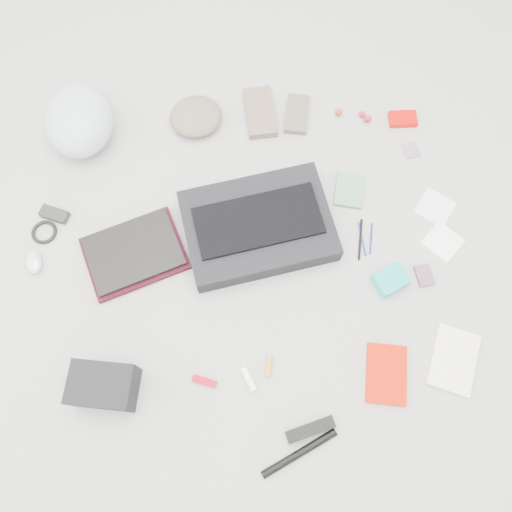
{
  "coord_description": "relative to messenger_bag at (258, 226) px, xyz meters",
  "views": [
    {
      "loc": [
        -0.06,
        -0.59,
        1.67
      ],
      "look_at": [
        0.0,
        0.0,
        0.05
      ],
      "focal_mm": 35.0,
      "sensor_mm": 36.0,
      "label": 1
    }
  ],
  "objects": [
    {
      "name": "ground_plane",
      "position": [
        -0.02,
        -0.11,
        -0.04
      ],
      "size": [
        4.0,
        4.0,
        0.0
      ],
      "primitive_type": "plane",
      "color": "gray"
    },
    {
      "name": "messenger_bag",
      "position": [
        0.0,
        0.0,
        0.0
      ],
      "size": [
        0.56,
        0.43,
        0.09
      ],
      "primitive_type": "cube",
      "rotation": [
        0.0,
        0.0,
        0.15
      ],
      "color": "black",
      "rests_on": "ground_plane"
    },
    {
      "name": "bag_flap",
      "position": [
        -0.0,
        0.0,
        0.05
      ],
      "size": [
        0.46,
        0.26,
        0.01
      ],
      "primitive_type": "cube",
      "rotation": [
        0.0,
        0.0,
        0.15
      ],
      "color": "black",
      "rests_on": "messenger_bag"
    },
    {
      "name": "laptop_sleeve",
      "position": [
        -0.44,
        -0.05,
        -0.03
      ],
      "size": [
        0.4,
        0.34,
        0.02
      ],
      "primitive_type": "cube",
      "rotation": [
        0.0,
        0.0,
        0.3
      ],
      "color": "#390B16",
      "rests_on": "ground_plane"
    },
    {
      "name": "laptop",
      "position": [
        -0.44,
        -0.05,
        -0.01
      ],
      "size": [
        0.37,
        0.31,
        0.02
      ],
      "primitive_type": "cube",
      "rotation": [
        0.0,
        0.0,
        0.3
      ],
      "color": "black",
      "rests_on": "laptop_sleeve"
    },
    {
      "name": "bike_helmet",
      "position": [
        -0.63,
        0.47,
        0.05
      ],
      "size": [
        0.25,
        0.31,
        0.19
      ],
      "primitive_type": "ellipsoid",
      "rotation": [
        0.0,
        0.0,
        -0.02
      ],
      "color": "silver",
      "rests_on": "ground_plane"
    },
    {
      "name": "beanie",
      "position": [
        -0.2,
        0.49,
        -0.01
      ],
      "size": [
        0.24,
        0.23,
        0.07
      ],
      "primitive_type": "ellipsoid",
      "rotation": [
        0.0,
        0.0,
        0.22
      ],
      "color": "#726150",
      "rests_on": "ground_plane"
    },
    {
      "name": "mitten_left",
      "position": [
        0.06,
        0.5,
        -0.03
      ],
      "size": [
        0.12,
        0.23,
        0.03
      ],
      "primitive_type": "cube",
      "rotation": [
        0.0,
        0.0,
        0.03
      ],
      "color": "#775E51",
      "rests_on": "ground_plane"
    },
    {
      "name": "mitten_right",
      "position": [
        0.2,
        0.48,
        -0.03
      ],
      "size": [
        0.12,
        0.19,
        0.03
      ],
      "primitive_type": "cube",
      "rotation": [
        0.0,
        0.0,
        -0.21
      ],
      "color": "#685E52",
      "rests_on": "ground_plane"
    },
    {
      "name": "power_brick",
      "position": [
        -0.73,
        0.13,
        -0.03
      ],
      "size": [
        0.11,
        0.08,
        0.03
      ],
      "primitive_type": "cube",
      "rotation": [
        0.0,
        0.0,
        -0.43
      ],
      "color": "black",
      "rests_on": "ground_plane"
    },
    {
      "name": "cable_coil",
      "position": [
        -0.77,
        0.06,
        -0.04
      ],
      "size": [
        0.11,
        0.11,
        0.01
      ],
      "primitive_type": "torus",
      "rotation": [
        0.0,
        0.0,
        0.16
      ],
      "color": "black",
      "rests_on": "ground_plane"
    },
    {
      "name": "mouse",
      "position": [
        -0.8,
        -0.05,
        -0.03
      ],
      "size": [
        0.07,
        0.1,
        0.03
      ],
      "primitive_type": "ellipsoid",
      "rotation": [
        0.0,
        0.0,
        0.2
      ],
      "color": "silver",
      "rests_on": "ground_plane"
    },
    {
      "name": "camera_bag",
      "position": [
        -0.53,
        -0.51,
        0.02
      ],
      "size": [
        0.22,
        0.17,
        0.13
      ],
      "primitive_type": "cube",
      "rotation": [
        0.0,
        0.0,
        -0.19
      ],
      "color": "black",
      "rests_on": "ground_plane"
    },
    {
      "name": "multitool",
      "position": [
        -0.22,
        -0.52,
        -0.04
      ],
      "size": [
        0.08,
        0.05,
        0.01
      ],
      "primitive_type": "cube",
      "rotation": [
        0.0,
        0.0,
        -0.38
      ],
      "color": "#99020F",
      "rests_on": "ground_plane"
    },
    {
      "name": "toiletry_tube_white",
      "position": [
        -0.08,
        -0.52,
        -0.03
      ],
      "size": [
        0.05,
        0.08,
        0.02
      ],
      "primitive_type": "cylinder",
      "rotation": [
        1.57,
        0.0,
        0.39
      ],
      "color": "white",
      "rests_on": "ground_plane"
    },
    {
      "name": "toiletry_tube_orange",
      "position": [
        -0.01,
        -0.49,
        -0.03
      ],
      "size": [
        0.03,
        0.07,
        0.02
      ],
      "primitive_type": "cylinder",
      "rotation": [
        1.57,
        0.0,
        -0.23
      ],
      "color": "orange",
      "rests_on": "ground_plane"
    },
    {
      "name": "u_lock",
      "position": [
        0.1,
        -0.69,
        -0.03
      ],
      "size": [
        0.16,
        0.07,
        0.03
      ],
      "primitive_type": "cube",
      "rotation": [
        0.0,
        0.0,
        0.24
      ],
      "color": "black",
      "rests_on": "ground_plane"
    },
    {
      "name": "bike_pump",
      "position": [
        0.06,
        -0.76,
        -0.03
      ],
      "size": [
        0.25,
        0.13,
        0.02
      ],
      "primitive_type": "cylinder",
      "rotation": [
        0.0,
        1.57,
        0.41
      ],
      "color": "black",
      "rests_on": "ground_plane"
    },
    {
      "name": "book_red",
      "position": [
        0.37,
        -0.55,
        -0.03
      ],
      "size": [
        0.16,
        0.21,
        0.02
      ],
      "primitive_type": "cube",
      "rotation": [
        0.0,
        0.0,
        -0.2
      ],
      "color": "red",
      "rests_on": "ground_plane"
    },
    {
      "name": "book_white",
      "position": [
        0.6,
        -0.52,
        -0.03
      ],
      "size": [
        0.21,
        0.25,
        0.02
      ],
      "primitive_type": "cube",
      "rotation": [
        0.0,
        0.0,
        -0.43
      ],
      "color": "silver",
      "rests_on": "ground_plane"
    },
    {
      "name": "notepad",
      "position": [
        0.35,
        0.13,
        -0.03
      ],
      "size": [
        0.13,
        0.16,
        0.02
      ],
      "primitive_type": "cube",
      "rotation": [
        0.0,
        0.0,
        -0.25
      ],
      "color": "#508861",
      "rests_on": "ground_plane"
    },
    {
      "name": "pen_blue",
      "position": [
        0.37,
        -0.07,
        -0.04
      ],
      "size": [
        0.01,
        0.13,
        0.01
      ],
      "primitive_type": "cylinder",
      "rotation": [
        1.57,
        0.0,
        0.04
      ],
      "color": "#183097",
      "rests_on": "ground_plane"
    },
    {
      "name": "pen_black",
      "position": [
        0.36,
        -0.07,
        -0.04
      ],
      "size": [
        0.04,
        0.16,
        0.01
      ],
      "primitive_type": "cylinder",
      "rotation": [
        1.57,
        0.0,
        -0.23
      ],
      "color": "black",
      "rests_on": "ground_plane"
    },
    {
      "name": "pen_navy",
      "position": [
        0.4,
        -0.07,
        -0.04
      ],
      "size": [
        0.03,
        0.12,
        0.01
      ],
      "primitive_type": "cylinder",
      "rotation": [
        1.57,
        0.0,
        -0.23
      ],
      "color": "navy",
      "rests_on": "ground_plane"
    },
    {
      "name": "accordion_wallet",
      "position": [
        0.44,
        -0.24,
        -0.02
      ],
      "size": [
        0.13,
        0.12,
        0.05
      ],
      "primitive_type": "cube",
      "rotation": [
        0.0,
        0.0,
        0.41
      ],
      "color": "#10BAB4",
      "rests_on": "ground_plane"
    },
    {
      "name": "card_deck",
      "position": [
        0.56,
        -0.23,
        -0.04
      ],
      "size": [
        0.06,
        0.08,
        0.01
      ],
      "primitive_type": "cube",
      "rotation": [
        0.0,
        0.0,
        0.1
      ],
      "color": "#794F63",
      "rests_on": "ground_plane"
    },
    {
      "name": "napkin_top",
      "position": [
        0.66,
        0.03,
        -0.04
      ],
      "size": [
        0.17,
        0.17,
        0.01
      ],
      "primitive_type": "cube",
      "rotation": [
        0.0,
        0.0,
        0.89
      ],
      "color": "white",
      "rests_on": "ground_plane"
    },
    {
      "name": "napkin_bottom",
      "position": [
        0.66,
        -0.11,
        -0.04
      ],
      "size": [
        0.16,
        0.16,
        0.01
      ],
      "primitive_type": "cube",
      "rotation": [
        0.0,
        0.0,
        0.72
      ],
      "color": "white",
      "rests_on": "ground_plane"
    },
    {
      "name": "lollipop_a",
      "position": [
        0.37,
        0.47,
        -0.03
      ],
      "size": [
        0.03,
        0.03,
        0.03
      ],
      "primitive_type": "sphere",
      "rotation": [
        0.0,
        0.0,
        -0.22
      ],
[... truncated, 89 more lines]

